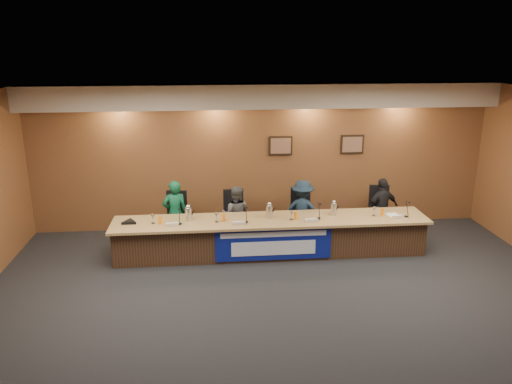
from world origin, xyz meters
TOP-DOWN VIEW (x-y plane):
  - floor at (0.00, 0.00)m, footprint 10.00×10.00m
  - ceiling at (0.00, 0.00)m, footprint 10.00×8.00m
  - wall_back at (0.00, 4.00)m, footprint 10.00×0.04m
  - soffit at (0.00, 3.75)m, footprint 10.00×0.50m
  - dais_body at (0.00, 2.40)m, footprint 6.00×0.80m
  - dais_top at (0.00, 2.35)m, footprint 6.10×0.95m
  - banner at (0.00, 1.99)m, footprint 2.20×0.02m
  - banner_text_upper at (0.00, 1.97)m, footprint 2.00×0.01m
  - banner_text_lower at (0.00, 1.97)m, footprint 1.60×0.01m
  - wall_photo_left at (0.40, 3.97)m, footprint 0.52×0.04m
  - wall_photo_right at (2.00, 3.97)m, footprint 0.52×0.04m
  - panelist_a at (-1.88, 3.04)m, footprint 0.56×0.43m
  - panelist_b at (-0.65, 3.04)m, footprint 0.68×0.58m
  - panelist_c at (0.74, 3.04)m, footprint 0.95×0.71m
  - panelist_d at (2.45, 3.04)m, footprint 0.82×0.51m
  - office_chair_a at (-1.88, 3.14)m, footprint 0.53×0.53m
  - office_chair_b at (-0.65, 3.14)m, footprint 0.54×0.54m
  - office_chair_c at (0.74, 3.14)m, footprint 0.50×0.50m
  - office_chair_d at (2.45, 3.14)m, footprint 0.54×0.54m
  - nameplate_a at (-1.88, 2.12)m, footprint 0.24×0.08m
  - microphone_a at (-1.74, 2.23)m, footprint 0.07×0.07m
  - juice_glass_a at (-2.11, 2.27)m, footprint 0.06×0.06m
  - water_glass_a at (-2.25, 2.32)m, footprint 0.08×0.08m
  - nameplate_b at (-0.64, 2.07)m, footprint 0.24×0.08m
  - microphone_b at (-0.50, 2.22)m, footprint 0.07×0.07m
  - juice_glass_b at (-0.92, 2.32)m, footprint 0.06×0.06m
  - water_glass_b at (-1.05, 2.28)m, footprint 0.08×0.08m
  - nameplate_c at (0.75, 2.08)m, footprint 0.24×0.08m
  - microphone_c at (0.91, 2.27)m, footprint 0.07×0.07m
  - juice_glass_c at (0.46, 2.28)m, footprint 0.06×0.06m
  - water_glass_c at (0.37, 2.26)m, footprint 0.08×0.08m
  - nameplate_d at (2.44, 2.13)m, footprint 0.24×0.08m
  - microphone_d at (2.64, 2.22)m, footprint 0.07×0.07m
  - juice_glass_d at (2.19, 2.31)m, footprint 0.06×0.06m
  - water_glass_d at (2.03, 2.33)m, footprint 0.08×0.08m
  - carafe_left at (-1.59, 2.41)m, footprint 0.13×0.13m
  - carafe_mid at (-0.03, 2.40)m, footprint 0.13×0.13m
  - carafe_right at (1.25, 2.45)m, footprint 0.12×0.12m
  - speakerphone at (-2.70, 2.37)m, footprint 0.32×0.32m
  - paper_stack at (2.43, 2.31)m, footprint 0.26×0.33m

SIDE VIEW (x-z plane):
  - floor at x=0.00m, z-range 0.00..0.00m
  - banner_text_lower at x=0.00m, z-range 0.16..0.44m
  - dais_body at x=0.00m, z-range 0.00..0.70m
  - banner at x=0.00m, z-range 0.05..0.71m
  - office_chair_a at x=-1.88m, z-range 0.44..0.52m
  - office_chair_b at x=-0.65m, z-range 0.44..0.52m
  - office_chair_c at x=0.74m, z-range 0.44..0.52m
  - office_chair_d at x=2.45m, z-range 0.44..0.52m
  - banner_text_upper at x=0.00m, z-range 0.53..0.63m
  - panelist_b at x=-0.65m, z-range 0.00..1.23m
  - panelist_d at x=2.45m, z-range 0.00..1.31m
  - panelist_c at x=0.74m, z-range 0.00..1.31m
  - panelist_a at x=-1.88m, z-range 0.00..1.38m
  - dais_top at x=0.00m, z-range 0.70..0.75m
  - paper_stack at x=2.43m, z-range 0.75..0.76m
  - microphone_a at x=-1.74m, z-range 0.75..0.77m
  - microphone_b at x=-0.50m, z-range 0.75..0.77m
  - microphone_c at x=0.91m, z-range 0.75..0.77m
  - microphone_d at x=2.64m, z-range 0.75..0.77m
  - speakerphone at x=-2.70m, z-range 0.75..0.80m
  - nameplate_a at x=-1.88m, z-range 0.74..0.85m
  - nameplate_b at x=-0.64m, z-range 0.74..0.85m
  - nameplate_c at x=0.75m, z-range 0.74..0.85m
  - nameplate_d at x=2.44m, z-range 0.74..0.85m
  - juice_glass_a at x=-2.11m, z-range 0.75..0.90m
  - juice_glass_b at x=-0.92m, z-range 0.75..0.90m
  - juice_glass_c at x=0.46m, z-range 0.75..0.90m
  - juice_glass_d at x=2.19m, z-range 0.75..0.90m
  - water_glass_a at x=-2.25m, z-range 0.75..0.93m
  - water_glass_b at x=-1.05m, z-range 0.75..0.93m
  - water_glass_c at x=0.37m, z-range 0.75..0.93m
  - water_glass_d at x=2.03m, z-range 0.75..0.93m
  - carafe_right at x=1.25m, z-range 0.75..1.00m
  - carafe_left at x=-1.59m, z-range 0.75..1.00m
  - carafe_mid at x=-0.03m, z-range 0.75..1.01m
  - wall_back at x=0.00m, z-range 0.00..3.20m
  - wall_photo_left at x=0.40m, z-range 1.64..2.06m
  - wall_photo_right at x=2.00m, z-range 1.64..2.06m
  - soffit at x=0.00m, z-range 2.70..3.20m
  - ceiling at x=0.00m, z-range 3.18..3.22m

